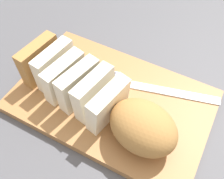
{
  "coord_description": "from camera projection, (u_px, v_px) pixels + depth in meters",
  "views": [
    {
      "loc": [
        -0.15,
        0.26,
        0.45
      ],
      "look_at": [
        0.0,
        0.0,
        0.05
      ],
      "focal_mm": 41.68,
      "sensor_mm": 36.0,
      "label": 1
    }
  ],
  "objects": [
    {
      "name": "ground_plane",
      "position": [
        112.0,
        103.0,
        0.54
      ],
      "size": [
        3.0,
        3.0,
        0.0
      ],
      "primitive_type": "plane",
      "color": "#4C4C51"
    },
    {
      "name": "cutting_board",
      "position": [
        112.0,
        101.0,
        0.54
      ],
      "size": [
        0.4,
        0.27,
        0.02
      ],
      "primitive_type": "cube",
      "rotation": [
        0.0,
        0.0,
        0.04
      ],
      "color": "#9E6B3D",
      "rests_on": "ground_plane"
    },
    {
      "name": "bread_loaf",
      "position": [
        102.0,
        100.0,
        0.48
      ],
      "size": [
        0.34,
        0.14,
        0.08
      ],
      "rotation": [
        0.0,
        0.0,
        -0.14
      ],
      "color": "#A8753D",
      "rests_on": "cutting_board"
    },
    {
      "name": "bread_knife",
      "position": [
        119.0,
        80.0,
        0.55
      ],
      "size": [
        0.27,
        0.1,
        0.03
      ],
      "rotation": [
        0.0,
        0.0,
        3.43
      ],
      "color": "silver",
      "rests_on": "cutting_board"
    },
    {
      "name": "crumb_near_knife",
      "position": [
        107.0,
        71.0,
        0.57
      ],
      "size": [
        0.01,
        0.01,
        0.01
      ],
      "primitive_type": "sphere",
      "color": "#996633",
      "rests_on": "cutting_board"
    },
    {
      "name": "crumb_near_loaf",
      "position": [
        105.0,
        118.0,
        0.5
      ],
      "size": [
        0.01,
        0.01,
        0.01
      ],
      "primitive_type": "sphere",
      "color": "#996633",
      "rests_on": "cutting_board"
    },
    {
      "name": "crumb_stray_left",
      "position": [
        100.0,
        120.0,
        0.5
      ],
      "size": [
        0.01,
        0.01,
        0.01
      ],
      "primitive_type": "sphere",
      "color": "#996633",
      "rests_on": "cutting_board"
    },
    {
      "name": "crumb_stray_right",
      "position": [
        99.0,
        75.0,
        0.56
      ],
      "size": [
        0.01,
        0.01,
        0.01
      ],
      "primitive_type": "sphere",
      "color": "#996633",
      "rests_on": "cutting_board"
    }
  ]
}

